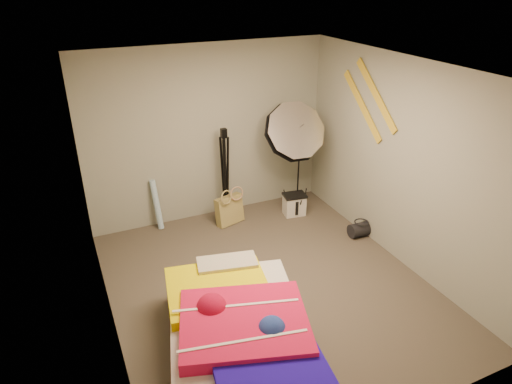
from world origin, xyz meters
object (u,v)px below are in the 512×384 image
camera_case (294,205)px  camera_tripod (225,169)px  bed (238,331)px  photo_umbrella (293,133)px  wrapping_roll (157,205)px  duffel_bag (361,229)px  tote_bag (229,210)px

camera_case → camera_tripod: (-0.97, 0.32, 0.64)m
bed → photo_umbrella: 3.01m
wrapping_roll → duffel_bag: 2.87m
tote_bag → wrapping_roll: size_ratio=0.58×
wrapping_roll → duffel_bag: bearing=-29.3°
tote_bag → photo_umbrella: 1.44m
wrapping_roll → duffel_bag: (2.50, -1.40, -0.26)m
photo_umbrella → duffel_bag: bearing=-57.0°
tote_bag → bed: bearing=-125.8°
photo_umbrella → camera_case: bearing=2.9°
tote_bag → camera_case: tote_bag is taller
tote_bag → photo_umbrella: bearing=-26.5°
tote_bag → duffel_bag: bearing=-51.9°
duffel_bag → camera_tripod: bearing=141.7°
wrapping_roll → duffel_bag: size_ratio=2.21×
photo_umbrella → tote_bag: bearing=169.7°
wrapping_roll → photo_umbrella: (1.89, -0.47, 0.95)m
bed → camera_tripod: size_ratio=1.56×
tote_bag → bed: (-0.85, -2.37, 0.06)m
camera_case → camera_tripod: bearing=170.2°
bed → photo_umbrella: size_ratio=1.19×
wrapping_roll → bed: 2.69m
bed → camera_case: bearing=50.4°
camera_case → bed: bearing=-121.1°
duffel_bag → photo_umbrella: bearing=124.4°
bed → photo_umbrella: bearing=51.3°
bed → wrapping_roll: bearing=92.7°
camera_tripod → wrapping_roll: bearing=171.3°
tote_bag → camera_case: size_ratio=1.36×
duffel_bag → camera_case: bearing=121.5°
photo_umbrella → camera_tripod: (-0.91, 0.32, -0.51)m
bed → camera_tripod: (0.86, 2.53, 0.53)m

